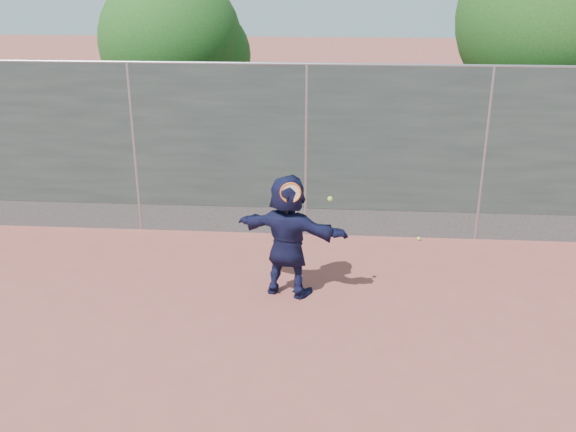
{
  "coord_description": "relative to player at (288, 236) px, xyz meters",
  "views": [
    {
      "loc": [
        0.5,
        -7.13,
        4.43
      ],
      "look_at": [
        -0.14,
        1.24,
        1.2
      ],
      "focal_mm": 40.0,
      "sensor_mm": 36.0,
      "label": 1
    }
  ],
  "objects": [
    {
      "name": "tree_left",
      "position": [
        -2.71,
        5.31,
        2.04
      ],
      "size": [
        3.15,
        3.0,
        4.53
      ],
      "color": "#382314",
      "rests_on": "ground"
    },
    {
      "name": "swing_action",
      "position": [
        0.1,
        -0.2,
        0.69
      ],
      "size": [
        0.72,
        0.17,
        0.51
      ],
      "color": "#F05B16",
      "rests_on": "ground"
    },
    {
      "name": "weed_clump",
      "position": [
        0.43,
        2.14,
        -0.77
      ],
      "size": [
        0.68,
        0.07,
        0.3
      ],
      "color": "#387226",
      "rests_on": "ground"
    },
    {
      "name": "player",
      "position": [
        0.0,
        0.0,
        0.0
      ],
      "size": [
        1.76,
        1.01,
        1.81
      ],
      "primitive_type": "imported",
      "rotation": [
        0.0,
        0.0,
        2.84
      ],
      "color": "#16183D",
      "rests_on": "ground"
    },
    {
      "name": "tree_right",
      "position": [
        4.82,
        4.51,
        2.59
      ],
      "size": [
        3.78,
        3.6,
        5.39
      ],
      "color": "#382314",
      "rests_on": "ground"
    },
    {
      "name": "ball_ground",
      "position": [
        2.14,
        2.11,
        -0.87
      ],
      "size": [
        0.07,
        0.07,
        0.07
      ],
      "primitive_type": "sphere",
      "color": "#B5E132",
      "rests_on": "ground"
    },
    {
      "name": "fence",
      "position": [
        0.14,
        2.26,
        0.68
      ],
      "size": [
        20.0,
        0.06,
        3.03
      ],
      "color": "#38423D",
      "rests_on": "ground"
    },
    {
      "name": "ground",
      "position": [
        0.14,
        -1.24,
        -0.9
      ],
      "size": [
        80.0,
        80.0,
        0.0
      ],
      "primitive_type": "plane",
      "color": "#9E4C42",
      "rests_on": "ground"
    }
  ]
}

